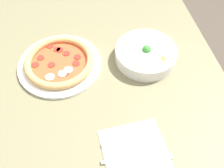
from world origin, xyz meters
name	(u,v)px	position (x,y,z in m)	size (l,w,h in m)	color
ground_plane	(107,151)	(0.00, 0.00, 0.00)	(8.00, 8.00, 0.00)	#4C4238
dining_table	(105,88)	(0.00, 0.00, 0.65)	(1.39, 0.85, 0.76)	#706B4C
pizza	(59,63)	(-0.06, -0.16, 0.77)	(0.30, 0.30, 0.04)	white
bowl	(146,54)	(-0.03, 0.16, 0.79)	(0.23, 0.23, 0.07)	white
napkin	(135,152)	(0.32, 0.04, 0.76)	(0.19, 0.19, 0.00)	white
fork	(132,143)	(0.29, 0.04, 0.76)	(0.03, 0.19, 0.00)	silver
knife	(134,160)	(0.34, 0.03, 0.76)	(0.03, 0.20, 0.01)	silver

